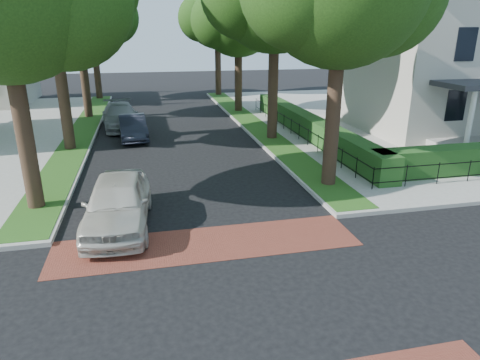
# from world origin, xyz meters

# --- Properties ---
(ground) EXTENTS (120.00, 120.00, 0.00)m
(ground) POSITION_xyz_m (0.00, 0.00, 0.00)
(ground) COLOR black
(ground) RESTS_ON ground
(sidewalk_ne) EXTENTS (30.00, 30.00, 0.15)m
(sidewalk_ne) POSITION_xyz_m (19.50, 19.00, 0.07)
(sidewalk_ne) COLOR gray
(sidewalk_ne) RESTS_ON ground
(crosswalk_far) EXTENTS (9.00, 2.20, 0.01)m
(crosswalk_far) POSITION_xyz_m (0.00, 3.20, 0.01)
(crosswalk_far) COLOR brown
(crosswalk_far) RESTS_ON ground
(grass_strip_ne) EXTENTS (1.60, 29.80, 0.02)m
(grass_strip_ne) POSITION_xyz_m (5.40, 19.10, 0.16)
(grass_strip_ne) COLOR #204F16
(grass_strip_ne) RESTS_ON sidewalk_ne
(grass_strip_nw) EXTENTS (1.60, 29.80, 0.02)m
(grass_strip_nw) POSITION_xyz_m (-5.40, 19.10, 0.16)
(grass_strip_nw) COLOR #204F16
(grass_strip_nw) RESTS_ON sidewalk_nw
(tree_right_far) EXTENTS (7.25, 6.23, 9.74)m
(tree_right_far) POSITION_xyz_m (5.60, 24.22, 6.91)
(tree_right_far) COLOR black
(tree_right_far) RESTS_ON sidewalk_ne
(tree_right_back) EXTENTS (7.50, 6.45, 10.20)m
(tree_right_back) POSITION_xyz_m (5.60, 33.23, 7.27)
(tree_right_back) COLOR black
(tree_right_back) RESTS_ON sidewalk_ne
(tree_left_far) EXTENTS (7.00, 6.02, 9.86)m
(tree_left_far) POSITION_xyz_m (-5.40, 24.22, 7.12)
(tree_left_far) COLOR black
(tree_left_far) RESTS_ON sidewalk_nw
(tree_left_back) EXTENTS (7.75, 6.66, 10.44)m
(tree_left_back) POSITION_xyz_m (-5.40, 33.24, 7.41)
(tree_left_back) COLOR black
(tree_left_back) RESTS_ON sidewalk_nw
(hedge_main_road) EXTENTS (1.00, 18.00, 1.20)m
(hedge_main_road) POSITION_xyz_m (7.70, 15.00, 0.75)
(hedge_main_road) COLOR #234618
(hedge_main_road) RESTS_ON sidewalk_ne
(fence_main_road) EXTENTS (0.06, 18.00, 0.90)m
(fence_main_road) POSITION_xyz_m (6.90, 15.00, 0.60)
(fence_main_road) COLOR black
(fence_main_road) RESTS_ON sidewalk_ne
(house_victorian) EXTENTS (13.00, 13.05, 12.48)m
(house_victorian) POSITION_xyz_m (17.51, 15.92, 6.02)
(house_victorian) COLOR #B3ADA1
(house_victorian) RESTS_ON sidewalk_ne
(parked_car_front) EXTENTS (2.24, 4.99, 1.67)m
(parked_car_front) POSITION_xyz_m (-2.59, 5.00, 0.83)
(parked_car_front) COLOR beige
(parked_car_front) RESTS_ON ground
(parked_car_middle) EXTENTS (1.80, 4.32, 1.39)m
(parked_car_middle) POSITION_xyz_m (-2.30, 17.03, 0.69)
(parked_car_middle) COLOR #1F222F
(parked_car_middle) RESTS_ON ground
(parked_car_rear) EXTENTS (2.78, 5.59, 1.56)m
(parked_car_rear) POSITION_xyz_m (-3.10, 20.26, 0.78)
(parked_car_rear) COLOR gray
(parked_car_rear) RESTS_ON ground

